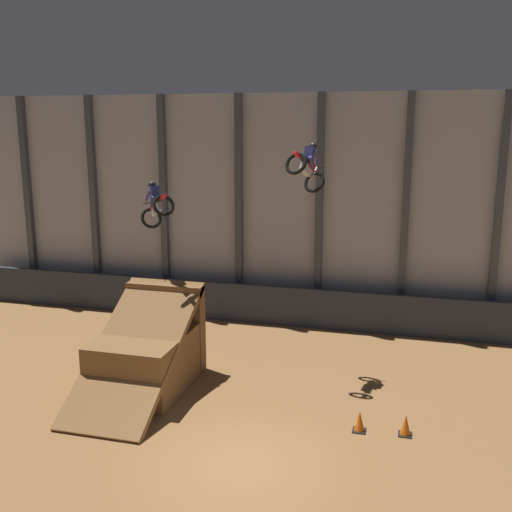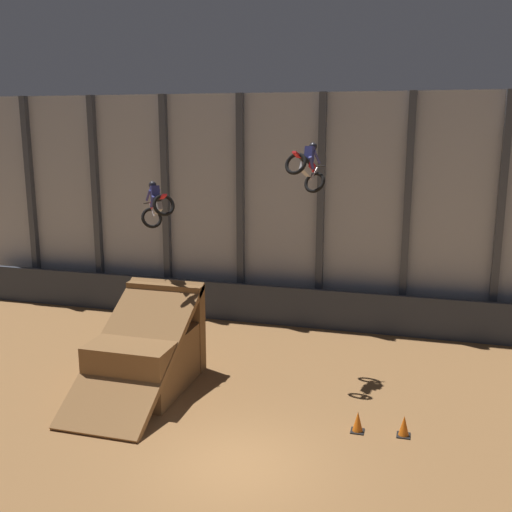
% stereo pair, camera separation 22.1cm
% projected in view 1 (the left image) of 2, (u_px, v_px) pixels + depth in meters
% --- Properties ---
extents(ground_plane, '(60.00, 60.00, 0.00)m').
position_uv_depth(ground_plane, '(241.00, 465.00, 14.55)').
color(ground_plane, olive).
extents(arena_back_wall, '(32.00, 0.40, 9.34)m').
position_uv_depth(arena_back_wall, '(320.00, 211.00, 24.27)').
color(arena_back_wall, '#A3A8B2').
rests_on(arena_back_wall, ground_plane).
extents(lower_barrier, '(31.36, 0.20, 1.62)m').
position_uv_depth(lower_barrier, '(314.00, 308.00, 24.24)').
color(lower_barrier, '#2D333D').
rests_on(lower_barrier, ground_plane).
extents(dirt_ramp, '(2.62, 5.21, 3.12)m').
position_uv_depth(dirt_ramp, '(149.00, 353.00, 18.89)').
color(dirt_ramp, brown).
rests_on(dirt_ramp, ground_plane).
extents(rider_bike_left_air, '(1.69, 1.72, 1.67)m').
position_uv_depth(rider_bike_left_air, '(156.00, 205.00, 19.72)').
color(rider_bike_left_air, black).
extents(rider_bike_right_air, '(1.21, 1.82, 1.67)m').
position_uv_depth(rider_bike_right_air, '(307.00, 166.00, 18.89)').
color(rider_bike_right_air, black).
extents(traffic_cone_near_ramp, '(0.36, 0.36, 0.58)m').
position_uv_depth(traffic_cone_near_ramp, '(359.00, 421.00, 16.11)').
color(traffic_cone_near_ramp, black).
rests_on(traffic_cone_near_ramp, ground_plane).
extents(traffic_cone_arena_edge, '(0.36, 0.36, 0.58)m').
position_uv_depth(traffic_cone_arena_edge, '(406.00, 425.00, 15.90)').
color(traffic_cone_arena_edge, black).
rests_on(traffic_cone_arena_edge, ground_plane).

